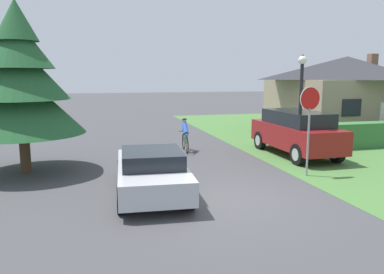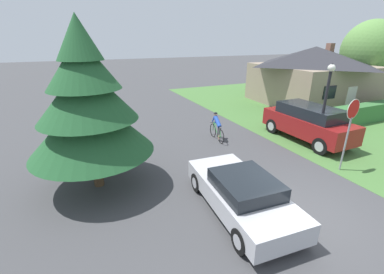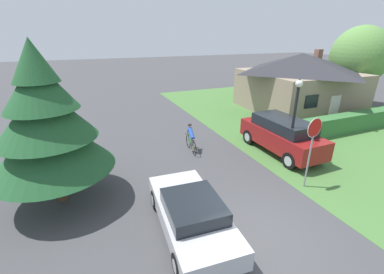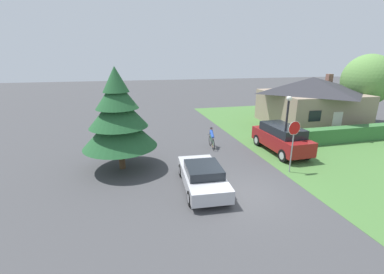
# 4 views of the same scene
# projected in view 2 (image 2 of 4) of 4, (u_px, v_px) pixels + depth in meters

# --- Properties ---
(ground_plane) EXTENTS (140.00, 140.00, 0.00)m
(ground_plane) POSITION_uv_depth(u_px,v_px,m) (303.00, 216.00, 8.03)
(ground_plane) COLOR #424244
(cottage_house) EXTENTS (8.86, 8.66, 4.84)m
(cottage_house) POSITION_uv_depth(u_px,v_px,m) (312.00, 75.00, 21.45)
(cottage_house) COLOR gray
(cottage_house) RESTS_ON ground
(hedge_row) EXTENTS (10.63, 0.90, 1.20)m
(hedge_row) POSITION_uv_depth(u_px,v_px,m) (367.00, 113.00, 16.96)
(hedge_row) COLOR #387038
(hedge_row) RESTS_ON ground
(sedan_left_lane) EXTENTS (2.20, 4.62, 1.31)m
(sedan_left_lane) POSITION_uv_depth(u_px,v_px,m) (241.00, 193.00, 8.03)
(sedan_left_lane) COLOR #BCBCC1
(sedan_left_lane) RESTS_ON ground
(cyclist) EXTENTS (0.44, 1.82, 1.51)m
(cyclist) POSITION_uv_depth(u_px,v_px,m) (217.00, 127.00, 13.83)
(cyclist) COLOR black
(cyclist) RESTS_ON ground
(parked_suv_right) EXTENTS (2.01, 4.92, 1.92)m
(parked_suv_right) POSITION_uv_depth(u_px,v_px,m) (308.00, 122.00, 13.68)
(parked_suv_right) COLOR maroon
(parked_suv_right) RESTS_ON ground
(stop_sign) EXTENTS (0.79, 0.10, 3.04)m
(stop_sign) POSITION_uv_depth(u_px,v_px,m) (351.00, 120.00, 10.07)
(stop_sign) COLOR gray
(stop_sign) RESTS_ON ground
(street_lamp) EXTENTS (0.32, 0.32, 4.21)m
(street_lamp) POSITION_uv_depth(u_px,v_px,m) (326.00, 97.00, 11.78)
(street_lamp) COLOR black
(street_lamp) RESTS_ON ground
(conifer_tall_near) EXTENTS (4.24, 4.24, 5.94)m
(conifer_tall_near) POSITION_uv_depth(u_px,v_px,m) (88.00, 104.00, 8.61)
(conifer_tall_near) COLOR #4C3823
(conifer_tall_near) RESTS_ON ground
(deciduous_tree_right) EXTENTS (4.66, 4.66, 6.75)m
(deciduous_tree_right) POSITION_uv_depth(u_px,v_px,m) (370.00, 50.00, 22.01)
(deciduous_tree_right) COLOR #4C3823
(deciduous_tree_right) RESTS_ON ground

